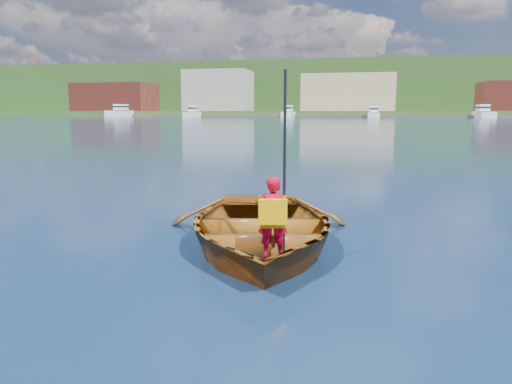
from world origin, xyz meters
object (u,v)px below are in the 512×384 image
child_paddler (273,215)px  rowboat (259,227)px  dock (352,116)px  marina_yachts (318,113)px

child_paddler → rowboat: bearing=112.2°
dock → marina_yachts: (-9.94, -4.68, 0.97)m
rowboat → dock: size_ratio=0.03×
rowboat → child_paddler: child_paddler is taller
marina_yachts → child_paddler: bearing=-84.8°
child_paddler → dock: bearing=91.2°
dock → marina_yachts: size_ratio=1.15×
rowboat → marina_yachts: (-12.82, 143.72, 1.09)m
rowboat → child_paddler: size_ratio=2.07×
rowboat → marina_yachts: size_ratio=0.03×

